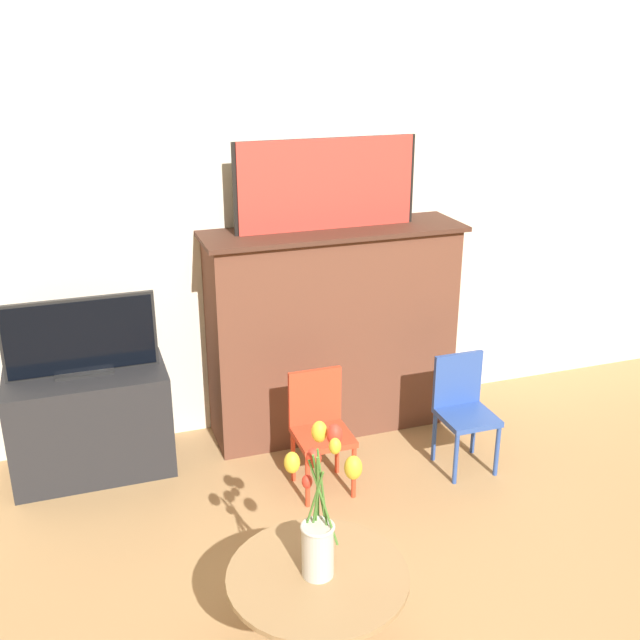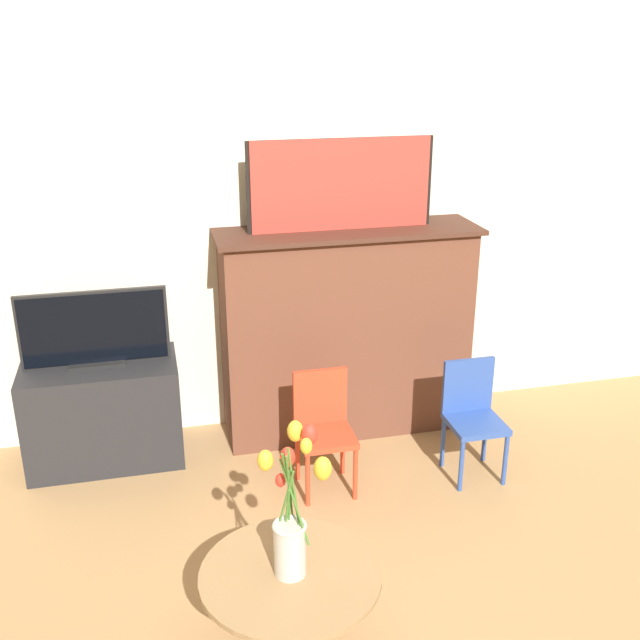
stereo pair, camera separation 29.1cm
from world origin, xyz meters
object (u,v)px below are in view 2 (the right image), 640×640
Objects in this scene: painting at (341,184)px; chair_red at (324,424)px; vase_tulips at (292,515)px; tv_monitor at (94,330)px; chair_blue at (472,412)px.

chair_red is (-0.23, -0.57, -1.09)m from painting.
tv_monitor is at bearing 112.84° from vase_tulips.
chair_blue is at bearing -17.22° from tv_monitor.
chair_red is 1.18× the size of vase_tulips.
painting is 1.64× the size of chair_red.
vase_tulips reaches higher than chair_red.
painting reaches higher than tv_monitor.
vase_tulips is (-0.39, -1.14, 0.32)m from chair_red.
painting is 1.93× the size of vase_tulips.
tv_monitor is 2.00m from chair_blue.
tv_monitor is at bearing 162.78° from chair_blue.
chair_red and chair_blue have the same top height.
chair_blue is (0.55, -0.63, -1.09)m from painting.
tv_monitor reaches higher than chair_red.
tv_monitor is at bearing -177.92° from painting.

